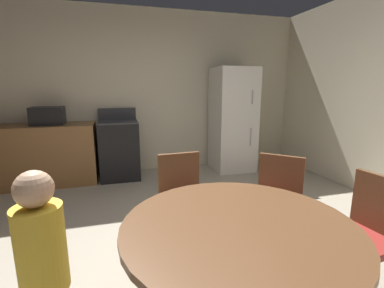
# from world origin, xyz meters

# --- Properties ---
(ground_plane) EXTENTS (14.00, 14.00, 0.00)m
(ground_plane) POSITION_xyz_m (0.00, 0.00, 0.00)
(ground_plane) COLOR #A89E89
(wall_back) EXTENTS (5.83, 0.12, 2.70)m
(wall_back) POSITION_xyz_m (0.00, 2.90, 1.35)
(wall_back) COLOR beige
(wall_back) RESTS_ON ground
(kitchen_counter) EXTENTS (1.82, 0.60, 0.90)m
(kitchen_counter) POSITION_xyz_m (-1.70, 2.50, 0.45)
(kitchen_counter) COLOR olive
(kitchen_counter) RESTS_ON ground
(oven_range) EXTENTS (0.60, 0.60, 1.10)m
(oven_range) POSITION_xyz_m (-0.44, 2.50, 0.47)
(oven_range) COLOR black
(oven_range) RESTS_ON ground
(refrigerator) EXTENTS (0.68, 0.68, 1.76)m
(refrigerator) POSITION_xyz_m (1.48, 2.45, 0.88)
(refrigerator) COLOR white
(refrigerator) RESTS_ON ground
(microwave) EXTENTS (0.44, 0.32, 0.26)m
(microwave) POSITION_xyz_m (-1.42, 2.50, 1.03)
(microwave) COLOR black
(microwave) RESTS_ON kitchen_counter
(dining_table) EXTENTS (1.22, 1.22, 0.76)m
(dining_table) POSITION_xyz_m (0.12, -0.70, 0.60)
(dining_table) COLOR brown
(dining_table) RESTS_ON ground
(chair_north) EXTENTS (0.42, 0.42, 0.87)m
(chair_north) POSITION_xyz_m (0.06, 0.30, 0.50)
(chair_north) COLOR brown
(chair_north) RESTS_ON ground
(chair_northeast) EXTENTS (0.57, 0.57, 0.87)m
(chair_northeast) POSITION_xyz_m (0.82, 0.01, 0.50)
(chair_northeast) COLOR brown
(chair_northeast) RESTS_ON ground
(chair_east) EXTENTS (0.44, 0.44, 0.87)m
(chair_east) POSITION_xyz_m (1.11, -0.59, 0.50)
(chair_east) COLOR brown
(chair_east) RESTS_ON ground
(person_child) EXTENTS (0.24, 0.24, 1.09)m
(person_child) POSITION_xyz_m (-0.84, -0.59, 0.58)
(person_child) COLOR #665B51
(person_child) RESTS_ON ground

